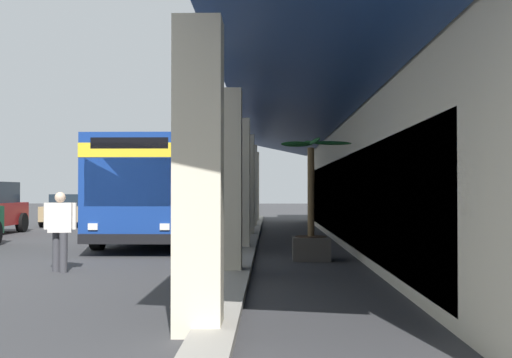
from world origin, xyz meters
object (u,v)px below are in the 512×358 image
(pedestrian, at_px, (60,227))
(potted_palm, at_px, (311,231))
(parked_sedan_tan, at_px, (73,209))
(transit_bus, at_px, (166,184))

(pedestrian, height_order, potted_palm, potted_palm)
(parked_sedan_tan, distance_m, potted_palm, 18.37)
(transit_bus, bearing_deg, potted_palm, 35.46)
(transit_bus, distance_m, potted_palm, 7.72)
(potted_palm, bearing_deg, parked_sedan_tan, -146.15)
(transit_bus, relative_size, potted_palm, 3.91)
(pedestrian, relative_size, potted_palm, 0.56)
(parked_sedan_tan, bearing_deg, transit_bus, 32.70)
(parked_sedan_tan, distance_m, pedestrian, 18.32)
(pedestrian, bearing_deg, potted_palm, 114.36)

